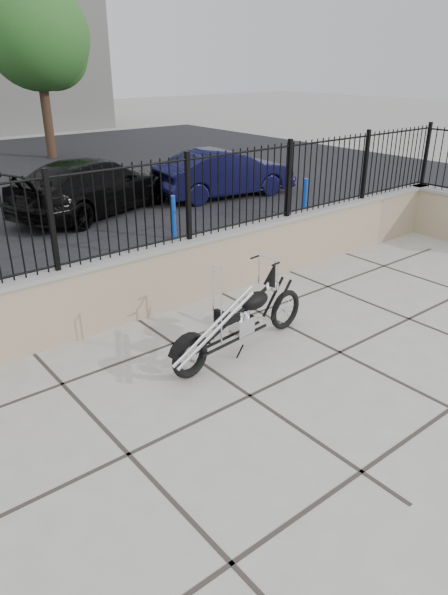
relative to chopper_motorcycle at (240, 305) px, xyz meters
name	(u,v)px	position (x,y,z in m)	size (l,w,h in m)	color
ground_plane	(250,396)	(-0.53, -0.81, -0.64)	(90.00, 90.00, 0.00)	#99968E
retaining_wall	(132,286)	(-0.53, 1.69, -0.16)	(14.00, 0.36, 0.96)	gray
iron_fence	(126,210)	(-0.53, 1.69, 0.92)	(14.00, 0.08, 1.20)	black
chopper_motorcycle	(240,305)	(0.00, 0.00, 0.00)	(2.13, 0.38, 1.28)	black
car_black	(95,186)	(1.66, 7.22, 0.01)	(1.81, 4.45, 1.29)	black
car_blue	(225,173)	(5.11, 6.60, -0.02)	(1.30, 3.74, 1.23)	black
bollard_b	(173,217)	(1.97, 4.39, -0.20)	(0.11, 0.11, 0.88)	#0B32AF
bollard_c	(305,197)	(5.37, 3.96, -0.21)	(0.10, 0.10, 0.86)	#0B2BAD
tree_right	(36,31)	(3.97, 15.56, 3.63)	(3.62, 3.62, 6.10)	#382619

